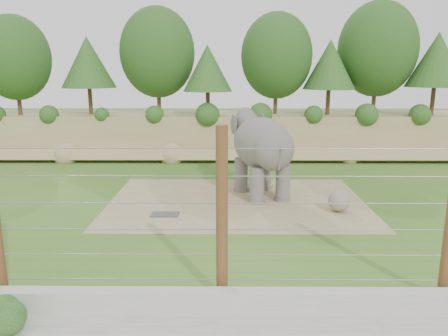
{
  "coord_description": "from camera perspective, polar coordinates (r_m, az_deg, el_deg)",
  "views": [
    {
      "loc": [
        0.11,
        -13.53,
        5.13
      ],
      "look_at": [
        0.0,
        2.0,
        1.6
      ],
      "focal_mm": 35.0,
      "sensor_mm": 36.0,
      "label": 1
    }
  ],
  "objects": [
    {
      "name": "ground",
      "position": [
        14.47,
        -0.06,
        -7.96
      ],
      "size": [
        90.0,
        90.0,
        0.0
      ],
      "primitive_type": "plane",
      "color": "#31621C",
      "rests_on": "ground"
    },
    {
      "name": "back_embankment",
      "position": [
        26.23,
        1.47,
        10.26
      ],
      "size": [
        30.0,
        5.52,
        8.77
      ],
      "color": "tan",
      "rests_on": "ground"
    },
    {
      "name": "dirt_patch",
      "position": [
        17.31,
        1.68,
        -4.41
      ],
      "size": [
        10.0,
        7.0,
        0.02
      ],
      "primitive_type": "cube",
      "color": "#99855C",
      "rests_on": "ground"
    },
    {
      "name": "drain_grate",
      "position": [
        15.89,
        -7.74,
        -6.02
      ],
      "size": [
        1.0,
        0.6,
        0.03
      ],
      "primitive_type": "cube",
      "color": "#262628",
      "rests_on": "dirt_patch"
    },
    {
      "name": "elephant",
      "position": [
        17.76,
        4.93,
        1.64
      ],
      "size": [
        3.03,
        4.56,
        3.4
      ],
      "primitive_type": null,
      "rotation": [
        0.0,
        0.0,
        0.32
      ],
      "color": "slate",
      "rests_on": "ground"
    },
    {
      "name": "stone_ball",
      "position": [
        16.55,
        14.8,
        -4.17
      ],
      "size": [
        0.8,
        0.8,
        0.8
      ],
      "primitive_type": "sphere",
      "color": "#7B6D5F",
      "rests_on": "dirt_patch"
    },
    {
      "name": "retaining_wall",
      "position": [
        9.83,
        -0.3,
        -16.98
      ],
      "size": [
        26.0,
        0.35,
        0.5
      ],
      "primitive_type": "cube",
      "color": "#9D9B92",
      "rests_on": "ground"
    },
    {
      "name": "barrier_fence",
      "position": [
        9.55,
        -0.27,
        -6.32
      ],
      "size": [
        20.26,
        0.26,
        4.0
      ],
      "color": "brown",
      "rests_on": "ground"
    },
    {
      "name": "walkway_shrub",
      "position": [
        10.11,
        -26.8,
        -17.0
      ],
      "size": [
        0.66,
        0.66,
        0.66
      ],
      "primitive_type": "sphere",
      "color": "#1E5218",
      "rests_on": "walkway"
    }
  ]
}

